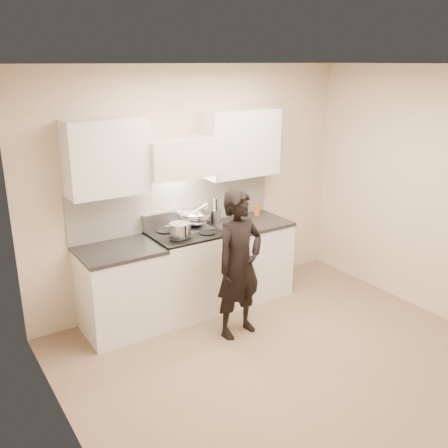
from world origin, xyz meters
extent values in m
plane|color=#7C6750|center=(0.00, 0.00, 0.00)|extent=(4.00, 4.00, 0.00)
cube|color=#C2B096|center=(0.00, 1.75, 1.35)|extent=(4.00, 0.04, 2.70)
cube|color=#C2B096|center=(-2.00, 0.00, 1.35)|extent=(0.04, 3.50, 2.70)
cube|color=#C2B096|center=(2.00, 0.00, 1.35)|extent=(0.04, 3.50, 2.70)
cube|color=silver|center=(0.00, 0.00, 2.69)|extent=(4.00, 3.50, 0.02)
cube|color=white|center=(-0.25, 1.74, 1.19)|extent=(2.50, 0.02, 0.53)
cube|color=#A7A7A7|center=(-0.30, 1.70, 1.03)|extent=(0.76, 0.08, 0.20)
cube|color=silver|center=(-0.30, 1.55, 1.75)|extent=(0.76, 0.40, 0.40)
cylinder|color=silver|center=(-0.30, 1.37, 1.57)|extent=(0.66, 0.02, 0.02)
cube|color=silver|center=(0.53, 1.58, 1.83)|extent=(0.90, 0.33, 0.75)
cube|color=silver|center=(-1.08, 1.58, 1.83)|extent=(0.80, 0.33, 0.75)
cube|color=#BFB08D|center=(0.13, 1.73, 1.10)|extent=(0.08, 0.01, 0.12)
cube|color=silver|center=(-0.30, 1.43, 0.46)|extent=(0.76, 0.65, 0.92)
cube|color=black|center=(-0.30, 1.43, 0.93)|extent=(0.76, 0.65, 0.02)
cube|color=#A8AAB7|center=(-0.14, 1.54, 0.95)|extent=(0.36, 0.34, 0.01)
cylinder|color=silver|center=(-0.30, 1.13, 0.78)|extent=(0.62, 0.02, 0.02)
cylinder|color=black|center=(-0.48, 1.28, 0.95)|extent=(0.18, 0.18, 0.01)
cylinder|color=black|center=(-0.12, 1.28, 0.95)|extent=(0.18, 0.18, 0.01)
cylinder|color=black|center=(-0.48, 1.57, 0.95)|extent=(0.18, 0.18, 0.01)
cylinder|color=black|center=(-0.12, 1.57, 0.95)|extent=(0.18, 0.18, 0.01)
cube|color=silver|center=(0.53, 1.43, 0.44)|extent=(0.90, 0.65, 0.88)
cube|color=black|center=(0.53, 1.43, 0.90)|extent=(0.92, 0.67, 0.04)
cube|color=silver|center=(-1.08, 1.43, 0.44)|extent=(0.80, 0.65, 0.88)
cube|color=black|center=(-1.08, 1.43, 0.90)|extent=(0.82, 0.67, 0.04)
ellipsoid|color=silver|center=(-0.11, 1.57, 1.06)|extent=(0.37, 0.37, 0.21)
torus|color=silver|center=(-0.11, 1.57, 1.11)|extent=(0.39, 0.39, 0.02)
ellipsoid|color=beige|center=(-0.11, 1.57, 1.05)|extent=(0.21, 0.21, 0.10)
cylinder|color=white|center=(-0.17, 1.42, 1.17)|extent=(0.15, 0.25, 0.20)
cylinder|color=silver|center=(-0.43, 1.31, 1.03)|extent=(0.27, 0.27, 0.15)
cube|color=silver|center=(-0.56, 1.34, 1.09)|extent=(0.05, 0.03, 0.01)
cube|color=silver|center=(-0.30, 1.27, 1.09)|extent=(0.05, 0.03, 0.01)
cylinder|color=#A7A7A7|center=(0.18, 1.59, 1.00)|extent=(0.12, 0.12, 0.16)
cylinder|color=black|center=(0.21, 1.58, 1.08)|extent=(0.01, 0.01, 0.29)
cylinder|color=white|center=(0.21, 1.60, 1.08)|extent=(0.01, 0.01, 0.29)
cylinder|color=#A7A7A7|center=(0.19, 1.61, 1.08)|extent=(0.01, 0.01, 0.29)
cylinder|color=black|center=(0.17, 1.61, 1.08)|extent=(0.01, 0.01, 0.29)
cylinder|color=#A7A7A7|center=(0.16, 1.59, 1.08)|extent=(0.01, 0.01, 0.29)
cylinder|color=white|center=(0.16, 1.57, 1.08)|extent=(0.01, 0.01, 0.29)
cylinder|color=black|center=(0.17, 1.56, 1.08)|extent=(0.01, 0.01, 0.29)
cylinder|color=#A7A7A7|center=(0.20, 1.56, 1.08)|extent=(0.01, 0.01, 0.29)
cylinder|color=orange|center=(0.48, 1.62, 0.95)|extent=(0.04, 0.04, 0.07)
cylinder|color=#CB0903|center=(0.48, 1.62, 1.00)|extent=(0.04, 0.04, 0.02)
cylinder|color=#B45812|center=(0.78, 1.59, 0.98)|extent=(0.07, 0.07, 0.12)
imported|color=black|center=(-0.09, 0.71, 0.77)|extent=(0.61, 0.44, 1.55)
camera|label=1|loc=(-2.75, -3.10, 2.72)|focal=40.00mm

